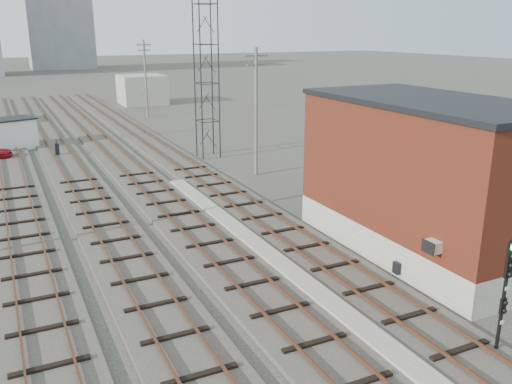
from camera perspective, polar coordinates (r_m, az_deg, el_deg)
ground at (r=67.77m, az=-17.11°, el=7.43°), size 320.00×320.00×0.00m
track_right at (r=48.02m, az=-10.09°, el=4.44°), size 3.20×90.00×0.39m
track_mid_right at (r=47.13m, az=-14.77°, el=3.91°), size 3.20×90.00×0.39m
track_mid_left at (r=46.58m, az=-19.59°, el=3.34°), size 3.20×90.00×0.39m
track_left at (r=46.36m, az=-24.49°, el=2.74°), size 3.20×90.00×0.39m
platform_curb at (r=24.93m, az=1.59°, el=-6.93°), size 0.90×28.00×0.26m
brick_building at (r=26.14m, az=17.50°, el=1.54°), size 6.54×12.20×7.22m
lattice_tower at (r=44.16m, az=-5.26°, el=13.27°), size 1.60×1.60×15.00m
utility_pole_right_a at (r=38.41m, az=0.00°, el=8.76°), size 1.80×0.24×9.00m
utility_pole_right_b at (r=66.56m, az=-11.55°, el=11.84°), size 1.80×0.24×9.00m
apartment_right at (r=157.32m, az=-20.09°, el=16.85°), size 16.00×12.00×26.00m
shed_right at (r=79.02m, az=-11.90°, el=10.51°), size 6.00×6.00×4.00m
signal_mast at (r=18.95m, az=24.79°, el=-9.30°), size 0.40×0.41×3.96m
switch_stand at (r=47.73m, az=-20.20°, el=4.24°), size 0.32×0.32×1.35m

